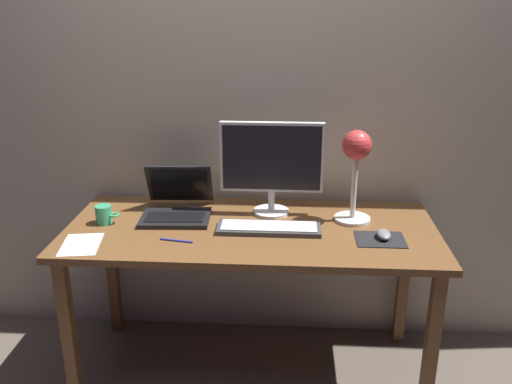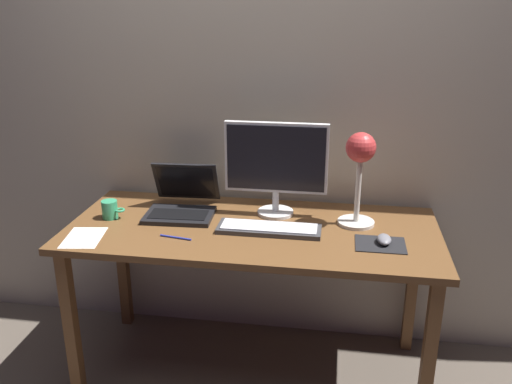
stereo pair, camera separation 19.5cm
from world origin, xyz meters
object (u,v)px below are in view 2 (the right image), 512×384
at_px(monitor, 276,163).
at_px(pen, 176,237).
at_px(mouse, 384,239).
at_px(coffee_mug, 110,209).
at_px(desk_lamp, 360,161).
at_px(laptop, 183,199).
at_px(keyboard_main, 269,229).

xyz_separation_m(monitor, pen, (-0.37, -0.33, -0.24)).
relative_size(mouse, coffee_mug, 0.91).
height_order(monitor, mouse, monitor).
distance_m(desk_lamp, mouse, 0.34).
bearing_deg(desk_lamp, mouse, -60.26).
xyz_separation_m(laptop, coffee_mug, (-0.30, -0.13, -0.02)).
height_order(mouse, pen, mouse).
bearing_deg(laptop, monitor, 4.45).
distance_m(laptop, desk_lamp, 0.82).
xyz_separation_m(laptop, pen, (0.05, -0.30, -0.06)).
distance_m(keyboard_main, laptop, 0.46).
bearing_deg(coffee_mug, desk_lamp, 5.39).
bearing_deg(coffee_mug, pen, -25.32).
relative_size(keyboard_main, laptop, 1.30).
relative_size(coffee_mug, pen, 0.75).
xyz_separation_m(desk_lamp, coffee_mug, (-1.09, -0.10, -0.24)).
bearing_deg(laptop, pen, -79.84).
relative_size(keyboard_main, mouse, 4.59).
bearing_deg(monitor, desk_lamp, -9.51).
bearing_deg(pen, monitor, 41.44).
bearing_deg(laptop, coffee_mug, -156.46).
relative_size(desk_lamp, mouse, 4.28).
relative_size(laptop, coffee_mug, 3.22).
relative_size(desk_lamp, pen, 2.93).
bearing_deg(mouse, keyboard_main, 173.68).
xyz_separation_m(keyboard_main, desk_lamp, (0.37, 0.14, 0.27)).
distance_m(desk_lamp, pen, 0.83).
height_order(coffee_mug, pen, coffee_mug).
height_order(desk_lamp, pen, desk_lamp).
xyz_separation_m(monitor, mouse, (0.47, -0.25, -0.23)).
height_order(keyboard_main, coffee_mug, coffee_mug).
height_order(laptop, coffee_mug, laptop).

